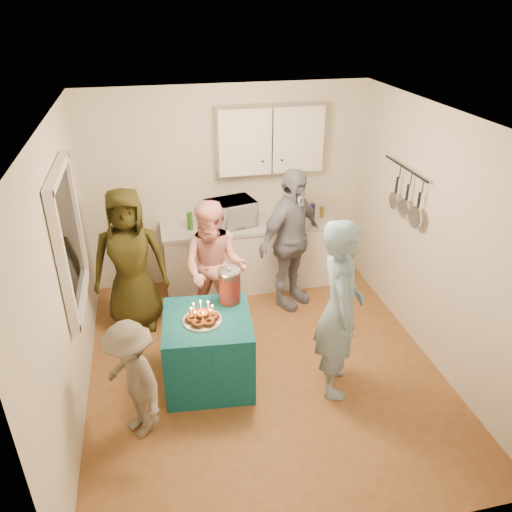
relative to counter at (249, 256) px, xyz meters
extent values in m
plane|color=brown|center=(-0.20, -1.70, -0.43)|extent=(4.00, 4.00, 0.00)
plane|color=white|center=(-0.20, -1.70, 2.17)|extent=(4.00, 4.00, 0.00)
plane|color=silver|center=(-0.20, 0.30, 0.87)|extent=(3.60, 3.60, 0.00)
plane|color=silver|center=(-2.00, -1.70, 0.87)|extent=(4.00, 4.00, 0.00)
plane|color=silver|center=(1.60, -1.70, 0.87)|extent=(4.00, 4.00, 0.00)
cube|color=black|center=(-1.97, -1.40, 1.12)|extent=(0.04, 1.00, 1.20)
cube|color=white|center=(0.00, 0.00, 0.00)|extent=(2.20, 0.58, 0.86)
cube|color=beige|center=(0.00, 0.00, 0.46)|extent=(2.24, 0.62, 0.05)
cube|color=white|center=(0.30, 0.15, 1.52)|extent=(1.30, 0.30, 0.80)
cube|color=black|center=(1.52, -1.00, 1.17)|extent=(0.12, 1.00, 0.60)
imported|color=white|center=(-0.23, 0.00, 0.64)|extent=(0.67, 0.53, 0.33)
cube|color=#0E505F|center=(-0.78, -1.78, -0.05)|extent=(0.92, 0.92, 0.76)
cylinder|color=red|center=(-0.51, -1.53, 0.50)|extent=(0.22, 0.22, 0.34)
imported|color=#80A1BA|center=(0.43, -2.13, 0.48)|extent=(0.59, 0.75, 1.83)
imported|color=#544F18|center=(-1.50, -0.61, 0.43)|extent=(0.86, 0.58, 1.71)
imported|color=pink|center=(-0.57, -0.86, 0.36)|extent=(0.94, 0.85, 1.57)
imported|color=black|center=(0.40, -0.55, 0.46)|extent=(1.11, 0.94, 1.78)
imported|color=#61594E|center=(-1.50, -2.32, 0.16)|extent=(0.77, 0.87, 1.17)
camera|label=1|loc=(-1.17, -5.76, 3.10)|focal=35.00mm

